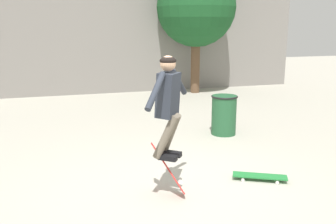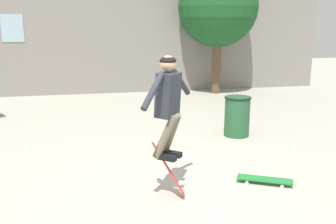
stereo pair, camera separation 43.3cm
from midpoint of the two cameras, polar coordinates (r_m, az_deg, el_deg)
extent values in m
plane|color=#B2AD9E|center=(5.55, -1.86, -12.32)|extent=(40.00, 40.00, 0.00)
cube|color=gray|center=(13.57, -11.78, 10.95)|extent=(15.18, 0.40, 3.86)
cylinder|color=brown|center=(13.46, 3.25, 7.12)|extent=(0.32, 0.32, 1.96)
sphere|color=#194C23|center=(13.40, 3.36, 15.70)|extent=(2.74, 2.74, 2.74)
cylinder|color=#235633|center=(8.34, 7.05, -0.47)|extent=(0.54, 0.54, 0.87)
torus|color=black|center=(8.25, 7.13, 2.35)|extent=(0.58, 0.58, 0.04)
cube|color=#282D38|center=(5.00, -2.48, 2.61)|extent=(0.41, 0.42, 0.61)
sphere|color=tan|center=(4.94, -2.53, 7.39)|extent=(0.30, 0.30, 0.21)
ellipsoid|color=black|center=(4.94, -2.54, 7.81)|extent=(0.31, 0.31, 0.12)
cylinder|color=#6B6051|center=(5.21, -2.03, -3.37)|extent=(0.29, 0.36, 0.64)
cube|color=black|center=(5.29, -1.70, -6.41)|extent=(0.26, 0.24, 0.07)
cylinder|color=#6B6051|center=(5.06, -2.83, -3.87)|extent=(0.38, 0.25, 0.64)
cube|color=black|center=(5.14, -2.49, -7.00)|extent=(0.26, 0.24, 0.07)
cylinder|color=#282D38|center=(5.34, -0.68, 4.57)|extent=(0.39, 0.45, 0.44)
cylinder|color=#282D38|center=(4.63, -4.60, 3.20)|extent=(0.39, 0.45, 0.44)
cube|color=red|center=(5.37, -2.40, -8.58)|extent=(0.45, 0.55, 0.76)
cylinder|color=silver|center=(5.27, -0.38, -10.75)|extent=(0.07, 0.04, 0.08)
cylinder|color=silver|center=(5.49, -0.46, -10.59)|extent=(0.07, 0.04, 0.08)
cylinder|color=silver|center=(5.25, -3.57, -5.93)|extent=(0.07, 0.04, 0.08)
cylinder|color=silver|center=(5.48, -3.51, -5.97)|extent=(0.07, 0.04, 0.08)
cube|color=#237F38|center=(6.07, 11.82, -9.55)|extent=(0.83, 0.58, 0.02)
cylinder|color=silver|center=(6.20, 14.21, -9.62)|extent=(0.06, 0.04, 0.05)
cylinder|color=silver|center=(6.00, 14.32, -10.44)|extent=(0.06, 0.04, 0.05)
cylinder|color=silver|center=(6.19, 9.36, -9.44)|extent=(0.06, 0.04, 0.05)
cylinder|color=silver|center=(5.98, 9.29, -10.25)|extent=(0.06, 0.04, 0.05)
camera|label=1|loc=(0.22, -92.46, -0.57)|focal=40.00mm
camera|label=2|loc=(0.22, 87.54, 0.57)|focal=40.00mm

